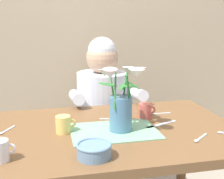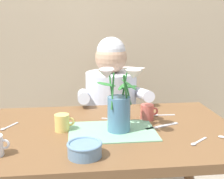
{
  "view_description": "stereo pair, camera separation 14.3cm",
  "coord_description": "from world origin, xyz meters",
  "px_view_note": "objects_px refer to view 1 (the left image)",
  "views": [
    {
      "loc": [
        -0.29,
        -1.31,
        1.25
      ],
      "look_at": [
        0.01,
        0.05,
        0.92
      ],
      "focal_mm": 48.29,
      "sensor_mm": 36.0,
      "label": 1
    },
    {
      "loc": [
        -0.15,
        -1.34,
        1.25
      ],
      "look_at": [
        0.01,
        0.05,
        0.92
      ],
      "focal_mm": 48.29,
      "sensor_mm": 36.0,
      "label": 2
    }
  ],
  "objects_px": {
    "flower_vase": "(122,100)",
    "tea_cup": "(0,151)",
    "seated_person": "(103,121)",
    "ceramic_mug": "(145,111)",
    "ceramic_bowl": "(94,150)",
    "coffee_cup": "(64,125)",
    "dinner_knife": "(161,124)"
  },
  "relations": [
    {
      "from": "flower_vase",
      "to": "tea_cup",
      "type": "bearing_deg",
      "value": -158.89
    },
    {
      "from": "flower_vase",
      "to": "tea_cup",
      "type": "relative_size",
      "value": 3.29
    },
    {
      "from": "seated_person",
      "to": "ceramic_mug",
      "type": "relative_size",
      "value": 12.2
    },
    {
      "from": "ceramic_mug",
      "to": "ceramic_bowl",
      "type": "bearing_deg",
      "value": -130.49
    },
    {
      "from": "seated_person",
      "to": "tea_cup",
      "type": "bearing_deg",
      "value": -119.19
    },
    {
      "from": "ceramic_bowl",
      "to": "tea_cup",
      "type": "distance_m",
      "value": 0.34
    },
    {
      "from": "flower_vase",
      "to": "ceramic_bowl",
      "type": "height_order",
      "value": "flower_vase"
    },
    {
      "from": "seated_person",
      "to": "ceramic_bowl",
      "type": "bearing_deg",
      "value": -99.34
    },
    {
      "from": "flower_vase",
      "to": "coffee_cup",
      "type": "xyz_separation_m",
      "value": [
        -0.27,
        0.03,
        -0.11
      ]
    },
    {
      "from": "coffee_cup",
      "to": "ceramic_mug",
      "type": "bearing_deg",
      "value": 15.1
    },
    {
      "from": "tea_cup",
      "to": "coffee_cup",
      "type": "xyz_separation_m",
      "value": [
        0.24,
        0.23,
        0.0
      ]
    },
    {
      "from": "flower_vase",
      "to": "ceramic_mug",
      "type": "xyz_separation_m",
      "value": [
        0.16,
        0.15,
        -0.11
      ]
    },
    {
      "from": "coffee_cup",
      "to": "flower_vase",
      "type": "bearing_deg",
      "value": -6.68
    },
    {
      "from": "seated_person",
      "to": "flower_vase",
      "type": "relative_size",
      "value": 3.71
    },
    {
      "from": "ceramic_bowl",
      "to": "coffee_cup",
      "type": "distance_m",
      "value": 0.29
    },
    {
      "from": "seated_person",
      "to": "coffee_cup",
      "type": "distance_m",
      "value": 0.72
    },
    {
      "from": "ceramic_bowl",
      "to": "ceramic_mug",
      "type": "xyz_separation_m",
      "value": [
        0.33,
        0.39,
        0.01
      ]
    },
    {
      "from": "ceramic_bowl",
      "to": "tea_cup",
      "type": "height_order",
      "value": "tea_cup"
    },
    {
      "from": "seated_person",
      "to": "ceramic_bowl",
      "type": "relative_size",
      "value": 8.35
    },
    {
      "from": "flower_vase",
      "to": "dinner_knife",
      "type": "height_order",
      "value": "flower_vase"
    },
    {
      "from": "dinner_knife",
      "to": "tea_cup",
      "type": "xyz_separation_m",
      "value": [
        -0.72,
        -0.24,
        0.04
      ]
    },
    {
      "from": "flower_vase",
      "to": "ceramic_bowl",
      "type": "relative_size",
      "value": 2.25
    },
    {
      "from": "tea_cup",
      "to": "coffee_cup",
      "type": "relative_size",
      "value": 1.0
    },
    {
      "from": "tea_cup",
      "to": "flower_vase",
      "type": "bearing_deg",
      "value": 21.11
    },
    {
      "from": "dinner_knife",
      "to": "ceramic_mug",
      "type": "bearing_deg",
      "value": 91.1
    },
    {
      "from": "dinner_knife",
      "to": "coffee_cup",
      "type": "relative_size",
      "value": 2.04
    },
    {
      "from": "tea_cup",
      "to": "ceramic_mug",
      "type": "xyz_separation_m",
      "value": [
        0.67,
        0.34,
        0.0
      ]
    },
    {
      "from": "tea_cup",
      "to": "ceramic_mug",
      "type": "bearing_deg",
      "value": 27.11
    },
    {
      "from": "dinner_knife",
      "to": "tea_cup",
      "type": "height_order",
      "value": "tea_cup"
    },
    {
      "from": "tea_cup",
      "to": "coffee_cup",
      "type": "height_order",
      "value": "same"
    },
    {
      "from": "coffee_cup",
      "to": "ceramic_mug",
      "type": "relative_size",
      "value": 1.0
    },
    {
      "from": "ceramic_bowl",
      "to": "coffee_cup",
      "type": "bearing_deg",
      "value": 109.14
    }
  ]
}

